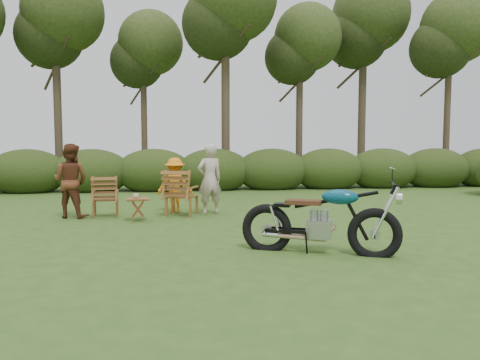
{
  "coord_description": "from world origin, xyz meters",
  "views": [
    {
      "loc": [
        -1.29,
        -6.71,
        1.63
      ],
      "look_at": [
        -0.08,
        2.01,
        0.9
      ],
      "focal_mm": 35.0,
      "sensor_mm": 36.0,
      "label": 1
    }
  ],
  "objects": [
    {
      "name": "adult_b",
      "position": [
        -3.51,
        3.6,
        0.0
      ],
      "size": [
        0.91,
        0.8,
        1.58
      ],
      "primitive_type": "imported",
      "rotation": [
        0.0,
        0.0,
        2.84
      ],
      "color": "#5C2F1A",
      "rests_on": "ground"
    },
    {
      "name": "lawn_chair_right",
      "position": [
        -1.16,
        3.59,
        0.0
      ],
      "size": [
        0.88,
        0.88,
        1.0
      ],
      "primitive_type": null,
      "rotation": [
        0.0,
        0.0,
        2.79
      ],
      "color": "brown",
      "rests_on": "ground"
    },
    {
      "name": "side_table",
      "position": [
        -2.06,
        2.97,
        0.23
      ],
      "size": [
        0.48,
        0.42,
        0.47
      ],
      "primitive_type": null,
      "rotation": [
        0.0,
        0.0,
        0.08
      ],
      "color": "brown",
      "rests_on": "ground"
    },
    {
      "name": "cup",
      "position": [
        -2.1,
        2.96,
        0.52
      ],
      "size": [
        0.14,
        0.14,
        0.1
      ],
      "primitive_type": "imported",
      "rotation": [
        0.0,
        0.0,
        0.16
      ],
      "color": "beige",
      "rests_on": "side_table"
    },
    {
      "name": "lawn_chair_left",
      "position": [
        -2.81,
        3.67,
        0.0
      ],
      "size": [
        0.65,
        0.65,
        0.88
      ],
      "primitive_type": null,
      "rotation": [
        0.0,
        0.0,
        3.22
      ],
      "color": "brown",
      "rests_on": "ground"
    },
    {
      "name": "ground",
      "position": [
        0.0,
        0.0,
        0.0
      ],
      "size": [
        80.0,
        80.0,
        0.0
      ],
      "primitive_type": "plane",
      "color": "#2B4D19",
      "rests_on": "ground"
    },
    {
      "name": "adult_a",
      "position": [
        -0.54,
        3.67,
        0.0
      ],
      "size": [
        0.66,
        0.54,
        1.57
      ],
      "primitive_type": "imported",
      "rotation": [
        0.0,
        0.0,
        3.46
      ],
      "color": "#BFAC9D",
      "rests_on": "ground"
    },
    {
      "name": "tree_line",
      "position": [
        0.5,
        9.74,
        3.81
      ],
      "size": [
        22.52,
        11.62,
        8.14
      ],
      "color": "#3C3121",
      "rests_on": "ground"
    },
    {
      "name": "child",
      "position": [
        -1.31,
        4.05,
        0.0
      ],
      "size": [
        0.86,
        0.55,
        1.26
      ],
      "primitive_type": "imported",
      "rotation": [
        0.0,
        0.0,
        3.04
      ],
      "color": "orange",
      "rests_on": "ground"
    },
    {
      "name": "motorcycle",
      "position": [
        0.78,
        -0.19,
        0.0
      ],
      "size": [
        2.34,
        1.63,
        1.25
      ],
      "primitive_type": null,
      "rotation": [
        0.0,
        0.0,
        -0.41
      ],
      "color": "#0C769E",
      "rests_on": "ground"
    }
  ]
}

